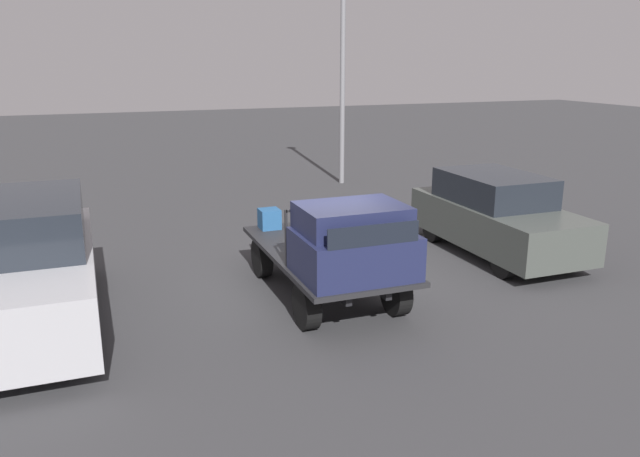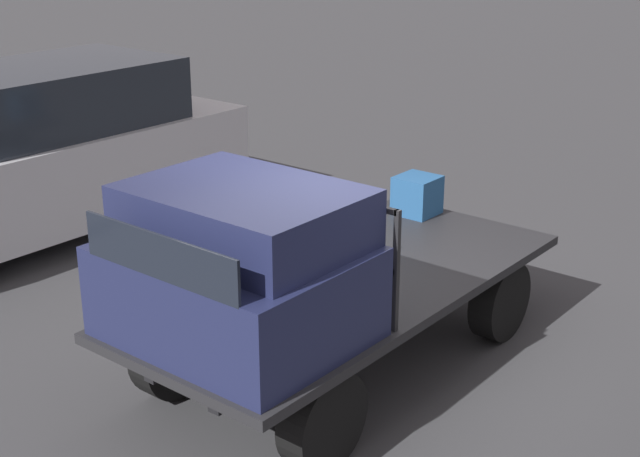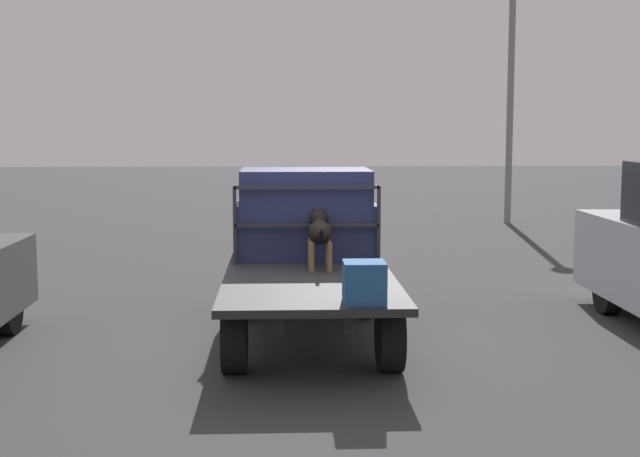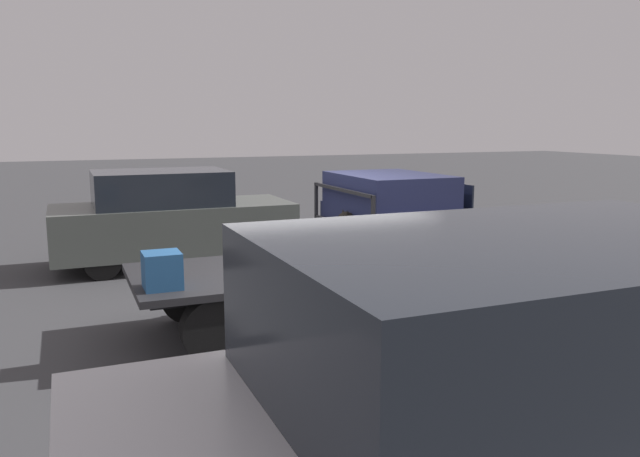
% 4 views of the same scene
% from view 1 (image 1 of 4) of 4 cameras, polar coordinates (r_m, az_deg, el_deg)
% --- Properties ---
extents(ground_plane, '(80.00, 80.00, 0.00)m').
position_cam_1_polar(ground_plane, '(11.09, 0.32, -5.95)').
color(ground_plane, '#38383A').
extents(flatbed_truck, '(4.09, 1.85, 0.79)m').
position_cam_1_polar(flatbed_truck, '(10.89, 0.33, -3.12)').
color(flatbed_truck, black).
rests_on(flatbed_truck, ground).
extents(truck_cab, '(1.39, 1.73, 1.09)m').
position_cam_1_polar(truck_cab, '(9.55, 3.07, -1.26)').
color(truck_cab, '#1E2347').
rests_on(truck_cab, flatbed_truck).
extents(truck_headboard, '(0.04, 1.73, 0.93)m').
position_cam_1_polar(truck_headboard, '(10.17, 1.42, 0.35)').
color(truck_headboard, '#232326').
rests_on(truck_headboard, flatbed_truck).
extents(dog, '(0.96, 0.27, 0.69)m').
position_cam_1_polar(dog, '(10.41, 0.18, -0.32)').
color(dog, brown).
rests_on(dog, flatbed_truck).
extents(cargo_crate, '(0.39, 0.39, 0.39)m').
position_cam_1_polar(cargo_crate, '(12.23, -4.64, 0.89)').
color(cargo_crate, '#235184').
rests_on(cargo_crate, flatbed_truck).
extents(parked_sedan, '(4.17, 1.78, 1.69)m').
position_cam_1_polar(parked_sedan, '(13.58, 15.81, 1.21)').
color(parked_sedan, black).
rests_on(parked_sedan, ground).
extents(parked_pickup_far, '(4.96, 1.96, 1.99)m').
position_cam_1_polar(parked_pickup_far, '(10.50, -25.33, -3.11)').
color(parked_pickup_far, black).
rests_on(parked_pickup_far, ground).
extents(light_pole_near, '(0.42, 0.42, 7.07)m').
position_cam_1_polar(light_pole_near, '(20.37, 2.10, 16.52)').
color(light_pole_near, gray).
rests_on(light_pole_near, ground).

